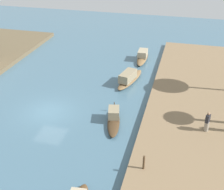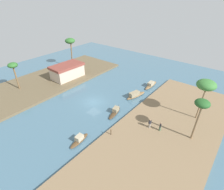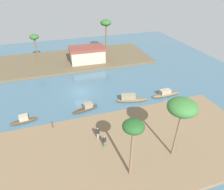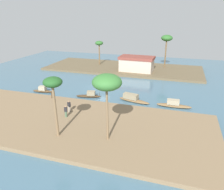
{
  "view_description": "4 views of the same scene",
  "coord_description": "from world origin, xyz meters",
  "px_view_note": "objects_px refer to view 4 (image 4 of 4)",
  "views": [
    {
      "loc": [
        -20.55,
        -11.03,
        14.1
      ],
      "look_at": [
        3.4,
        -4.84,
        0.5
      ],
      "focal_mm": 49.19,
      "sensor_mm": 36.0,
      "label": 1
    },
    {
      "loc": [
        -21.79,
        -22.49,
        20.15
      ],
      "look_at": [
        3.37,
        -2.3,
        1.05
      ],
      "focal_mm": 28.47,
      "sensor_mm": 36.0,
      "label": 2
    },
    {
      "loc": [
        -4.58,
        -32.38,
        18.67
      ],
      "look_at": [
        4.72,
        -3.75,
        0.59
      ],
      "focal_mm": 32.9,
      "sensor_mm": 36.0,
      "label": 3
    },
    {
      "loc": [
        14.25,
        -38.7,
        13.7
      ],
      "look_at": [
        3.54,
        -4.9,
        0.47
      ],
      "focal_mm": 35.46,
      "sensor_mm": 36.0,
      "label": 4
    }
  ],
  "objects_px": {
    "sampan_downstream_large": "(174,105)",
    "person_on_near_bank": "(69,107)",
    "riverside_building": "(137,64)",
    "sampan_midstream": "(89,95)",
    "palm_tree_left_far": "(107,83)",
    "palm_tree_right_short": "(167,39)",
    "person_by_mooring": "(66,112)",
    "palm_tree_right_tall": "(99,44)",
    "sampan_upstream_small": "(43,90)",
    "sampan_open_hull": "(133,99)",
    "palm_tree_left_near": "(53,85)",
    "mooring_post": "(52,95)"
  },
  "relations": [
    {
      "from": "sampan_upstream_small",
      "to": "person_on_near_bank",
      "type": "distance_m",
      "value": 11.61
    },
    {
      "from": "mooring_post",
      "to": "palm_tree_right_tall",
      "type": "relative_size",
      "value": 0.16
    },
    {
      "from": "palm_tree_left_near",
      "to": "sampan_open_hull",
      "type": "bearing_deg",
      "value": 67.63
    },
    {
      "from": "person_on_near_bank",
      "to": "palm_tree_right_tall",
      "type": "distance_m",
      "value": 31.23
    },
    {
      "from": "sampan_downstream_large",
      "to": "sampan_midstream",
      "type": "xyz_separation_m",
      "value": [
        -14.08,
        0.04,
        -0.05
      ]
    },
    {
      "from": "sampan_open_hull",
      "to": "palm_tree_right_short",
      "type": "height_order",
      "value": "palm_tree_right_short"
    },
    {
      "from": "person_on_near_bank",
      "to": "riverside_building",
      "type": "xyz_separation_m",
      "value": [
        4.31,
        26.18,
        1.01
      ]
    },
    {
      "from": "person_on_near_bank",
      "to": "person_by_mooring",
      "type": "relative_size",
      "value": 1.01
    },
    {
      "from": "riverside_building",
      "to": "person_on_near_bank",
      "type": "bearing_deg",
      "value": -97.19
    },
    {
      "from": "sampan_upstream_small",
      "to": "person_on_near_bank",
      "type": "xyz_separation_m",
      "value": [
        9.2,
        -7.03,
        0.8
      ]
    },
    {
      "from": "sampan_open_hull",
      "to": "palm_tree_left_far",
      "type": "bearing_deg",
      "value": -77.36
    },
    {
      "from": "person_by_mooring",
      "to": "palm_tree_left_far",
      "type": "xyz_separation_m",
      "value": [
        7.14,
        -3.67,
        5.86
      ]
    },
    {
      "from": "person_by_mooring",
      "to": "palm_tree_right_tall",
      "type": "bearing_deg",
      "value": -90.27
    },
    {
      "from": "sampan_downstream_large",
      "to": "palm_tree_left_far",
      "type": "height_order",
      "value": "palm_tree_left_far"
    },
    {
      "from": "palm_tree_right_tall",
      "to": "person_on_near_bank",
      "type": "bearing_deg",
      "value": -77.37
    },
    {
      "from": "sampan_downstream_large",
      "to": "sampan_midstream",
      "type": "bearing_deg",
      "value": 178.61
    },
    {
      "from": "person_on_near_bank",
      "to": "sampan_downstream_large",
      "type": "bearing_deg",
      "value": 50.37
    },
    {
      "from": "mooring_post",
      "to": "palm_tree_right_tall",
      "type": "height_order",
      "value": "palm_tree_right_tall"
    },
    {
      "from": "sampan_upstream_small",
      "to": "sampan_downstream_large",
      "type": "height_order",
      "value": "sampan_downstream_large"
    },
    {
      "from": "sampan_midstream",
      "to": "palm_tree_left_far",
      "type": "distance_m",
      "value": 16.1
    },
    {
      "from": "sampan_open_hull",
      "to": "palm_tree_left_near",
      "type": "bearing_deg",
      "value": -99.67
    },
    {
      "from": "mooring_post",
      "to": "palm_tree_right_short",
      "type": "xyz_separation_m",
      "value": [
        15.82,
        27.62,
        6.67
      ]
    },
    {
      "from": "sampan_upstream_small",
      "to": "palm_tree_right_tall",
      "type": "distance_m",
      "value": 23.87
    },
    {
      "from": "sampan_midstream",
      "to": "palm_tree_left_near",
      "type": "xyz_separation_m",
      "value": [
        1.87,
        -13.56,
        6.15
      ]
    },
    {
      "from": "riverside_building",
      "to": "sampan_midstream",
      "type": "bearing_deg",
      "value": -100.72
    },
    {
      "from": "palm_tree_right_tall",
      "to": "palm_tree_left_far",
      "type": "bearing_deg",
      "value": -68.07
    },
    {
      "from": "sampan_upstream_small",
      "to": "palm_tree_left_near",
      "type": "xyz_separation_m",
      "value": [
        11.05,
        -13.35,
        6.13
      ]
    },
    {
      "from": "person_by_mooring",
      "to": "palm_tree_right_tall",
      "type": "relative_size",
      "value": 0.26
    },
    {
      "from": "palm_tree_left_far",
      "to": "palm_tree_right_tall",
      "type": "distance_m",
      "value": 38.27
    },
    {
      "from": "sampan_downstream_large",
      "to": "person_on_near_bank",
      "type": "bearing_deg",
      "value": -154.12
    },
    {
      "from": "sampan_open_hull",
      "to": "mooring_post",
      "type": "xyz_separation_m",
      "value": [
        -12.86,
        -3.6,
        0.46
      ]
    },
    {
      "from": "palm_tree_left_far",
      "to": "sampan_downstream_large",
      "type": "bearing_deg",
      "value": 62.49
    },
    {
      "from": "sampan_open_hull",
      "to": "riverside_building",
      "type": "distance_m",
      "value": 19.01
    },
    {
      "from": "palm_tree_left_far",
      "to": "palm_tree_right_short",
      "type": "bearing_deg",
      "value": 85.39
    },
    {
      "from": "person_on_near_bank",
      "to": "riverside_building",
      "type": "distance_m",
      "value": 26.55
    },
    {
      "from": "mooring_post",
      "to": "palm_tree_right_tall",
      "type": "bearing_deg",
      "value": 93.14
    },
    {
      "from": "palm_tree_left_near",
      "to": "palm_tree_left_far",
      "type": "distance_m",
      "value": 5.79
    },
    {
      "from": "palm_tree_left_near",
      "to": "palm_tree_right_short",
      "type": "height_order",
      "value": "palm_tree_right_short"
    },
    {
      "from": "sampan_open_hull",
      "to": "riverside_building",
      "type": "relative_size",
      "value": 0.65
    },
    {
      "from": "mooring_post",
      "to": "riverside_building",
      "type": "height_order",
      "value": "riverside_building"
    },
    {
      "from": "sampan_upstream_small",
      "to": "palm_tree_left_near",
      "type": "relative_size",
      "value": 0.56
    },
    {
      "from": "sampan_upstream_small",
      "to": "mooring_post",
      "type": "bearing_deg",
      "value": -44.23
    },
    {
      "from": "palm_tree_right_tall",
      "to": "palm_tree_right_short",
      "type": "xyz_separation_m",
      "value": [
        17.26,
        1.4,
        1.79
      ]
    },
    {
      "from": "palm_tree_left_far",
      "to": "mooring_post",
      "type": "bearing_deg",
      "value": 144.19
    },
    {
      "from": "sampan_midstream",
      "to": "sampan_downstream_large",
      "type": "bearing_deg",
      "value": -12.61
    },
    {
      "from": "sampan_midstream",
      "to": "palm_tree_left_near",
      "type": "height_order",
      "value": "palm_tree_left_near"
    },
    {
      "from": "palm_tree_right_tall",
      "to": "sampan_open_hull",
      "type": "bearing_deg",
      "value": -57.71
    },
    {
      "from": "sampan_open_hull",
      "to": "palm_tree_left_near",
      "type": "distance_m",
      "value": 16.14
    },
    {
      "from": "palm_tree_left_far",
      "to": "palm_tree_right_short",
      "type": "height_order",
      "value": "palm_tree_right_short"
    },
    {
      "from": "riverside_building",
      "to": "sampan_upstream_small",
      "type": "bearing_deg",
      "value": -123.06
    }
  ]
}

